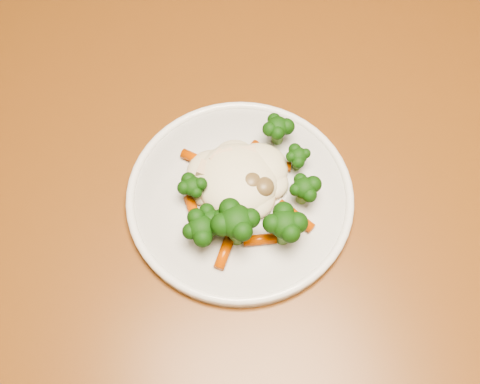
# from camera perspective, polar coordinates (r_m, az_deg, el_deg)

# --- Properties ---
(dining_table) EXTENTS (1.42, 1.09, 0.75)m
(dining_table) POSITION_cam_1_polar(r_m,az_deg,el_deg) (0.81, 1.18, -0.65)
(dining_table) COLOR brown
(dining_table) RESTS_ON ground
(plate) EXTENTS (0.26, 0.26, 0.01)m
(plate) POSITION_cam_1_polar(r_m,az_deg,el_deg) (0.70, 0.00, -0.52)
(plate) COLOR white
(plate) RESTS_ON dining_table
(meal) EXTENTS (0.17, 0.17, 0.05)m
(meal) POSITION_cam_1_polar(r_m,az_deg,el_deg) (0.67, 0.37, -0.22)
(meal) COLOR beige
(meal) RESTS_ON plate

